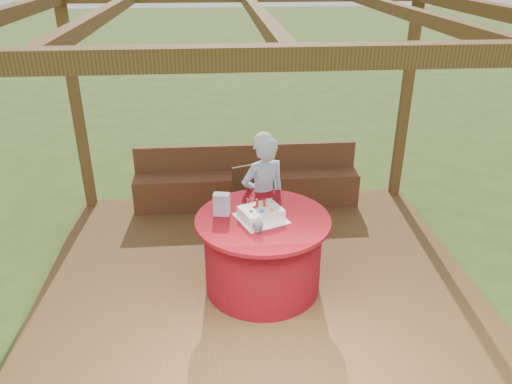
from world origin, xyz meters
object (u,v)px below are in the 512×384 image
at_px(elderly_woman, 263,195).
at_px(gift_bag, 222,204).
at_px(chair, 251,198).
at_px(birthday_cake, 261,213).
at_px(bench, 247,186).
at_px(table, 263,253).
at_px(drinking_glass, 258,228).

distance_m(elderly_woman, gift_bag, 0.73).
distance_m(chair, birthday_cake, 1.23).
relative_size(bench, birthday_cake, 5.35).
relative_size(table, elderly_woman, 0.91).
xyz_separation_m(table, drinking_glass, (-0.07, -0.27, 0.44)).
xyz_separation_m(gift_bag, drinking_glass, (0.32, -0.39, -0.07)).
relative_size(bench, drinking_glass, 30.15).
distance_m(bench, gift_bag, 1.93).
relative_size(elderly_woman, birthday_cake, 2.60).
xyz_separation_m(chair, birthday_cake, (0.01, -1.16, 0.41)).
xyz_separation_m(table, birthday_cake, (-0.02, -0.01, 0.45)).
bearing_deg(elderly_woman, gift_bag, -131.05).
bearing_deg(drinking_glass, bench, 88.88).
distance_m(chair, elderly_woman, 0.59).
relative_size(bench, elderly_woman, 2.06).
height_order(chair, elderly_woman, elderly_woman).
height_order(bench, table, same).
relative_size(table, chair, 1.58).
bearing_deg(gift_bag, drinking_glass, -40.81).
bearing_deg(birthday_cake, elderly_woman, 82.47).
height_order(elderly_woman, gift_bag, elderly_woman).
bearing_deg(elderly_woman, table, -95.93).
relative_size(chair, birthday_cake, 1.50).
bearing_deg(bench, drinking_glass, -91.12).
height_order(birthday_cake, gift_bag, gift_bag).
relative_size(table, gift_bag, 5.96).
height_order(gift_bag, drinking_glass, gift_bag).
bearing_deg(gift_bag, elderly_woman, 58.47).
bearing_deg(drinking_glass, table, 74.94).
distance_m(bench, drinking_glass, 2.25).
bearing_deg(table, drinking_glass, -105.06).
height_order(bench, chair, chair).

